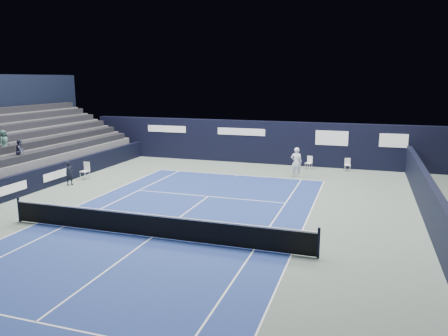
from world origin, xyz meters
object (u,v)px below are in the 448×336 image
object	(u,v)px
folding_chair_back_a	(310,160)
tennis_net	(152,225)
folding_chair_back_b	(348,164)
tennis_player	(296,162)
line_judge_chair	(86,169)

from	to	relation	value
folding_chair_back_a	tennis_net	distance (m)	15.96
folding_chair_back_b	tennis_player	distance (m)	4.22
tennis_net	folding_chair_back_a	bearing A→B (deg)	74.96
tennis_net	tennis_player	world-z (taller)	tennis_player
folding_chair_back_b	tennis_net	distance (m)	16.92
folding_chair_back_a	tennis_player	bearing A→B (deg)	-78.26
line_judge_chair	tennis_player	world-z (taller)	tennis_player
folding_chair_back_b	tennis_net	size ratio (longest dim) A/B	0.07
line_judge_chair	folding_chair_back_b	bearing A→B (deg)	33.33
tennis_net	folding_chair_back_b	bearing A→B (deg)	66.78
folding_chair_back_a	line_judge_chair	distance (m)	14.81
folding_chair_back_a	line_judge_chair	xyz separation A→B (m)	(-12.81, -7.44, 0.01)
folding_chair_back_b	tennis_player	size ratio (longest dim) A/B	0.46
line_judge_chair	tennis_net	world-z (taller)	tennis_net
folding_chair_back_b	line_judge_chair	xyz separation A→B (m)	(-15.34, -7.57, 0.11)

